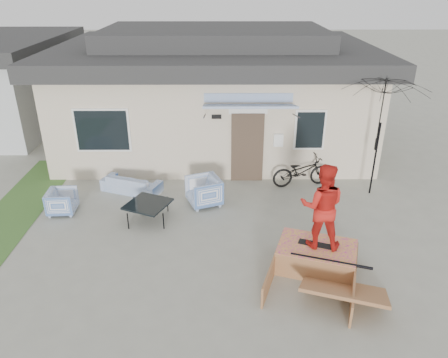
{
  "coord_description": "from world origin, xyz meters",
  "views": [
    {
      "loc": [
        0.25,
        -7.3,
        5.63
      ],
      "look_at": [
        0.3,
        1.8,
        1.3
      ],
      "focal_mm": 34.32,
      "sensor_mm": 36.0,
      "label": 1
    }
  ],
  "objects_px": {
    "patio_umbrella": "(379,135)",
    "skateboard": "(318,244)",
    "skater": "(322,205)",
    "loveseat": "(131,181)",
    "skate_ramp": "(316,257)",
    "coffee_table": "(148,211)",
    "bicycle": "(302,168)",
    "armchair_right": "(204,190)",
    "armchair_left": "(62,200)"
  },
  "relations": [
    {
      "from": "patio_umbrella",
      "to": "skateboard",
      "type": "bearing_deg",
      "value": -123.19
    },
    {
      "from": "patio_umbrella",
      "to": "skater",
      "type": "relative_size",
      "value": 1.46
    },
    {
      "from": "loveseat",
      "to": "skate_ramp",
      "type": "distance_m",
      "value": 5.83
    },
    {
      "from": "patio_umbrella",
      "to": "skate_ramp",
      "type": "height_order",
      "value": "patio_umbrella"
    },
    {
      "from": "coffee_table",
      "to": "bicycle",
      "type": "bearing_deg",
      "value": 25.12
    },
    {
      "from": "armchair_right",
      "to": "skater",
      "type": "distance_m",
      "value": 3.89
    },
    {
      "from": "skateboard",
      "to": "armchair_right",
      "type": "bearing_deg",
      "value": 152.82
    },
    {
      "from": "armchair_left",
      "to": "skater",
      "type": "xyz_separation_m",
      "value": [
        6.17,
        -2.34,
        1.14
      ]
    },
    {
      "from": "armchair_left",
      "to": "coffee_table",
      "type": "bearing_deg",
      "value": -102.63
    },
    {
      "from": "coffee_table",
      "to": "bicycle",
      "type": "xyz_separation_m",
      "value": [
        4.2,
        1.97,
        0.32
      ]
    },
    {
      "from": "armchair_left",
      "to": "armchair_right",
      "type": "xyz_separation_m",
      "value": [
        3.67,
        0.45,
        0.07
      ]
    },
    {
      "from": "armchair_left",
      "to": "skate_ramp",
      "type": "bearing_deg",
      "value": -114.27
    },
    {
      "from": "loveseat",
      "to": "patio_umbrella",
      "type": "height_order",
      "value": "patio_umbrella"
    },
    {
      "from": "skater",
      "to": "coffee_table",
      "type": "bearing_deg",
      "value": -15.99
    },
    {
      "from": "skate_ramp",
      "to": "skateboard",
      "type": "xyz_separation_m",
      "value": [
        0.02,
        0.05,
        0.29
      ]
    },
    {
      "from": "patio_umbrella",
      "to": "skater",
      "type": "height_order",
      "value": "skater"
    },
    {
      "from": "coffee_table",
      "to": "patio_umbrella",
      "type": "xyz_separation_m",
      "value": [
        6.1,
        1.46,
        1.51
      ]
    },
    {
      "from": "armchair_right",
      "to": "loveseat",
      "type": "bearing_deg",
      "value": -131.65
    },
    {
      "from": "armchair_left",
      "to": "patio_umbrella",
      "type": "height_order",
      "value": "patio_umbrella"
    },
    {
      "from": "loveseat",
      "to": "patio_umbrella",
      "type": "relative_size",
      "value": 0.64
    },
    {
      "from": "patio_umbrella",
      "to": "skate_ramp",
      "type": "bearing_deg",
      "value": -123.0
    },
    {
      "from": "armchair_left",
      "to": "skateboard",
      "type": "bearing_deg",
      "value": -113.81
    },
    {
      "from": "patio_umbrella",
      "to": "loveseat",
      "type": "bearing_deg",
      "value": 178.76
    },
    {
      "from": "bicycle",
      "to": "loveseat",
      "type": "bearing_deg",
      "value": 82.96
    },
    {
      "from": "armchair_right",
      "to": "bicycle",
      "type": "distance_m",
      "value": 3.04
    },
    {
      "from": "armchair_left",
      "to": "skateboard",
      "type": "height_order",
      "value": "armchair_left"
    },
    {
      "from": "coffee_table",
      "to": "skater",
      "type": "bearing_deg",
      "value": -26.76
    },
    {
      "from": "loveseat",
      "to": "skateboard",
      "type": "bearing_deg",
      "value": 163.11
    },
    {
      "from": "loveseat",
      "to": "skateboard",
      "type": "height_order",
      "value": "loveseat"
    },
    {
      "from": "patio_umbrella",
      "to": "skate_ramp",
      "type": "relative_size",
      "value": 1.26
    },
    {
      "from": "skate_ramp",
      "to": "skateboard",
      "type": "bearing_deg",
      "value": 90.0
    },
    {
      "from": "armchair_left",
      "to": "patio_umbrella",
      "type": "relative_size",
      "value": 0.27
    },
    {
      "from": "coffee_table",
      "to": "patio_umbrella",
      "type": "height_order",
      "value": "patio_umbrella"
    },
    {
      "from": "patio_umbrella",
      "to": "skater",
      "type": "bearing_deg",
      "value": -123.19
    },
    {
      "from": "loveseat",
      "to": "bicycle",
      "type": "xyz_separation_m",
      "value": [
        4.93,
        0.36,
        0.22
      ]
    },
    {
      "from": "loveseat",
      "to": "skateboard",
      "type": "relative_size",
      "value": 2.14
    },
    {
      "from": "armchair_left",
      "to": "patio_umbrella",
      "type": "distance_m",
      "value": 8.58
    },
    {
      "from": "bicycle",
      "to": "skater",
      "type": "bearing_deg",
      "value": 164.02
    },
    {
      "from": "bicycle",
      "to": "skate_ramp",
      "type": "relative_size",
      "value": 0.82
    },
    {
      "from": "loveseat",
      "to": "coffee_table",
      "type": "xyz_separation_m",
      "value": [
        0.73,
        -1.61,
        -0.1
      ]
    },
    {
      "from": "armchair_right",
      "to": "skater",
      "type": "height_order",
      "value": "skater"
    },
    {
      "from": "armchair_left",
      "to": "armchair_right",
      "type": "relative_size",
      "value": 0.83
    },
    {
      "from": "skater",
      "to": "armchair_left",
      "type": "bearing_deg",
      "value": -10.01
    },
    {
      "from": "coffee_table",
      "to": "skate_ramp",
      "type": "height_order",
      "value": "skate_ramp"
    },
    {
      "from": "skate_ramp",
      "to": "skateboard",
      "type": "height_order",
      "value": "skateboard"
    },
    {
      "from": "armchair_left",
      "to": "armchair_right",
      "type": "height_order",
      "value": "armchair_right"
    },
    {
      "from": "loveseat",
      "to": "armchair_right",
      "type": "distance_m",
      "value": 2.24
    },
    {
      "from": "coffee_table",
      "to": "skate_ramp",
      "type": "bearing_deg",
      "value": -27.45
    },
    {
      "from": "loveseat",
      "to": "skate_ramp",
      "type": "xyz_separation_m",
      "value": [
        4.58,
        -3.61,
        -0.07
      ]
    },
    {
      "from": "skater",
      "to": "skate_ramp",
      "type": "bearing_deg",
      "value": 82.56
    }
  ]
}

